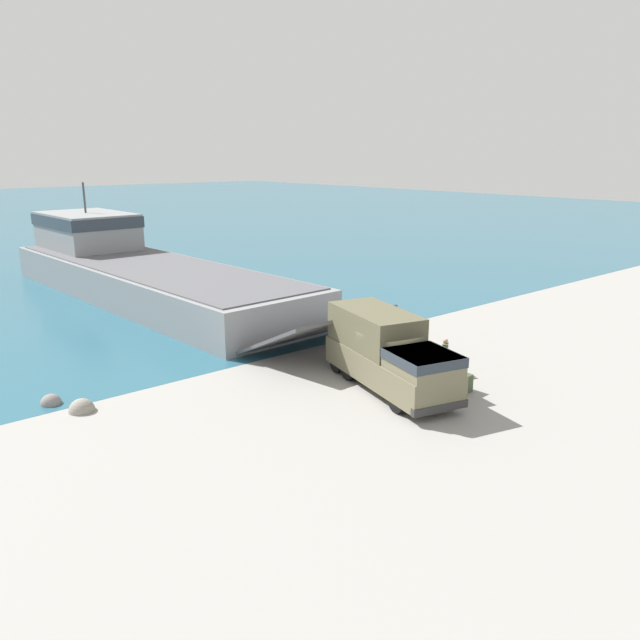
% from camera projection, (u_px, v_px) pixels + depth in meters
% --- Properties ---
extents(ground_plane, '(240.00, 240.00, 0.00)m').
position_uv_depth(ground_plane, '(393.00, 388.00, 27.06)').
color(ground_plane, gray).
extents(landing_craft, '(9.25, 35.03, 7.69)m').
position_uv_depth(landing_craft, '(135.00, 268.00, 45.16)').
color(landing_craft, gray).
rests_on(landing_craft, ground_plane).
extents(military_truck, '(4.28, 7.90, 3.23)m').
position_uv_depth(military_truck, '(388.00, 352.00, 26.72)').
color(military_truck, '#6B664C').
rests_on(military_truck, ground_plane).
extents(soldier_on_ramp, '(0.50, 0.44, 1.67)m').
position_uv_depth(soldier_on_ramp, '(445.00, 353.00, 28.67)').
color(soldier_on_ramp, '#566042').
rests_on(soldier_on_ramp, ground_plane).
extents(mooring_bollard, '(0.32, 0.32, 0.81)m').
position_uv_depth(mooring_bollard, '(393.00, 328.00, 34.84)').
color(mooring_bollard, '#333338').
rests_on(mooring_bollard, ground_plane).
extents(cargo_crate, '(0.81, 0.96, 0.77)m').
position_uv_depth(cargo_crate, '(459.00, 382.00, 26.65)').
color(cargo_crate, '#3D4C33').
rests_on(cargo_crate, ground_plane).
extents(shoreline_rock_a, '(1.02, 1.02, 1.02)m').
position_uv_depth(shoreline_rock_a, '(82.00, 411.00, 24.65)').
color(shoreline_rock_a, gray).
rests_on(shoreline_rock_a, ground_plane).
extents(shoreline_rock_b, '(0.84, 0.84, 0.84)m').
position_uv_depth(shoreline_rock_b, '(51.00, 404.00, 25.35)').
color(shoreline_rock_b, gray).
rests_on(shoreline_rock_b, ground_plane).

